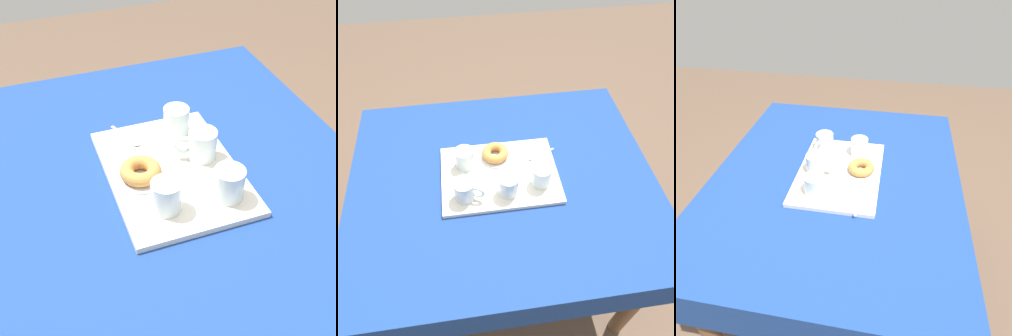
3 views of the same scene
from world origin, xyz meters
TOP-DOWN VIEW (x-y plane):
  - ground_plane at (0.00, 0.00)m, footprint 6.00×6.00m
  - dining_table at (0.00, 0.00)m, footprint 1.19×1.00m
  - serving_tray at (0.01, -0.01)m, footprint 0.45×0.33m
  - tea_mug_left at (-0.01, 0.08)m, footprint 0.08×0.11m
  - tea_mug_right at (0.15, 0.08)m, footprint 0.11×0.08m
  - water_glass_near at (0.14, -0.08)m, footprint 0.07×0.07m
  - water_glass_far at (-0.14, 0.05)m, footprint 0.07×0.07m
  - donut_plate_left at (0.02, -0.10)m, footprint 0.12×0.12m
  - sugar_donut_left at (0.02, -0.10)m, footprint 0.11×0.11m
  - teaspoon_near at (-0.14, -0.08)m, footprint 0.12×0.06m

SIDE VIEW (x-z plane):
  - ground_plane at x=0.00m, z-range 0.00..0.00m
  - dining_table at x=0.00m, z-range 0.28..1.05m
  - serving_tray at x=0.01m, z-range 0.77..0.79m
  - donut_plate_left at x=0.02m, z-range 0.79..0.80m
  - teaspoon_near at x=-0.14m, z-range 0.79..0.80m
  - sugar_donut_left at x=0.02m, z-range 0.80..0.83m
  - water_glass_near at x=0.14m, z-range 0.78..0.86m
  - water_glass_far at x=-0.14m, z-range 0.78..0.86m
  - tea_mug_left at x=-0.01m, z-range 0.79..0.87m
  - tea_mug_right at x=0.15m, z-range 0.79..0.87m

